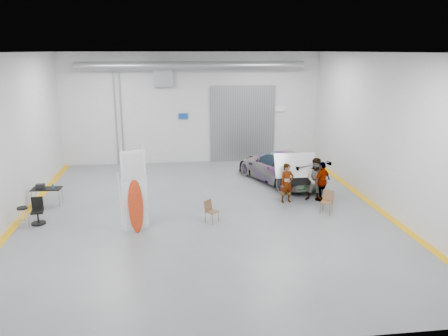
{
  "coord_description": "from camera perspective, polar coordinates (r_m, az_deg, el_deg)",
  "views": [
    {
      "loc": [
        -1.21,
        -15.84,
        6.07
      ],
      "look_at": [
        0.87,
        0.93,
        1.5
      ],
      "focal_mm": 35.0,
      "sensor_mm": 36.0,
      "label": 1
    }
  ],
  "objects": [
    {
      "name": "surfboard_display",
      "position": [
        15.1,
        -11.83,
        -3.88
      ],
      "size": [
        0.83,
        0.43,
        3.05
      ],
      "rotation": [
        0.0,
        0.0,
        0.32
      ],
      "color": "white",
      "rests_on": "ground"
    },
    {
      "name": "person_c",
      "position": [
        18.47,
        12.7,
        -1.71
      ],
      "size": [
        1.02,
        0.88,
        1.67
      ],
      "primitive_type": "imported",
      "rotation": [
        0.0,
        0.0,
        3.75
      ],
      "color": "brown",
      "rests_on": "ground"
    },
    {
      "name": "person_b",
      "position": [
        18.37,
        12.02,
        -1.5
      ],
      "size": [
        1.07,
        0.94,
        1.83
      ],
      "primitive_type": "imported",
      "rotation": [
        0.0,
        0.0,
        -0.33
      ],
      "color": "slate",
      "rests_on": "ground"
    },
    {
      "name": "sedan_car",
      "position": [
        20.83,
        7.29,
        0.2
      ],
      "size": [
        3.82,
        5.56,
        1.49
      ],
      "primitive_type": "imported",
      "rotation": [
        0.0,
        0.0,
        3.51
      ],
      "color": "silver",
      "rests_on": "ground"
    },
    {
      "name": "trunk_lid",
      "position": [
        18.47,
        9.13,
        0.65
      ],
      "size": [
        1.74,
        1.06,
        0.04
      ],
      "primitive_type": "cube",
      "color": "silver",
      "rests_on": "sedan_car"
    },
    {
      "name": "person_a",
      "position": [
        18.03,
        8.21,
        -1.95
      ],
      "size": [
        0.67,
        0.51,
        1.64
      ],
      "primitive_type": "imported",
      "rotation": [
        0.0,
        0.0,
        0.22
      ],
      "color": "#966351",
      "rests_on": "ground"
    },
    {
      "name": "work_table",
      "position": [
        18.92,
        -22.35,
        -2.47
      ],
      "size": [
        1.16,
        0.62,
        0.93
      ],
      "rotation": [
        0.0,
        0.0,
        -0.04
      ],
      "color": "gray",
      "rests_on": "ground"
    },
    {
      "name": "folding_chair_near",
      "position": [
        15.95,
        -1.6,
        -6.24
      ],
      "size": [
        0.54,
        0.62,
        0.83
      ],
      "rotation": [
        0.0,
        0.0,
        0.8
      ],
      "color": "brown",
      "rests_on": "ground"
    },
    {
      "name": "office_chair",
      "position": [
        17.16,
        -23.12,
        -5.37
      ],
      "size": [
        0.51,
        0.51,
        0.95
      ],
      "rotation": [
        0.0,
        0.0,
        0.13
      ],
      "color": "black",
      "rests_on": "ground"
    },
    {
      "name": "ground",
      "position": [
        17.01,
        -2.54,
        -5.79
      ],
      "size": [
        16.0,
        16.0,
        0.0
      ],
      "primitive_type": "plane",
      "color": "#5C5F63",
      "rests_on": "ground"
    },
    {
      "name": "folding_chair_far",
      "position": [
        17.25,
        13.21,
        -4.92
      ],
      "size": [
        0.57,
        0.63,
        0.88
      ],
      "rotation": [
        0.0,
        0.0,
        -0.6
      ],
      "color": "brown",
      "rests_on": "ground"
    },
    {
      "name": "room_shell",
      "position": [
        18.22,
        -2.51,
        8.85
      ],
      "size": [
        14.02,
        16.18,
        6.01
      ],
      "color": "#BCBEC1",
      "rests_on": "ground"
    },
    {
      "name": "shop_stool",
      "position": [
        17.03,
        -24.75,
        -5.88
      ],
      "size": [
        0.38,
        0.38,
        0.75
      ],
      "rotation": [
        0.0,
        0.0,
        0.07
      ],
      "color": "black",
      "rests_on": "ground"
    }
  ]
}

